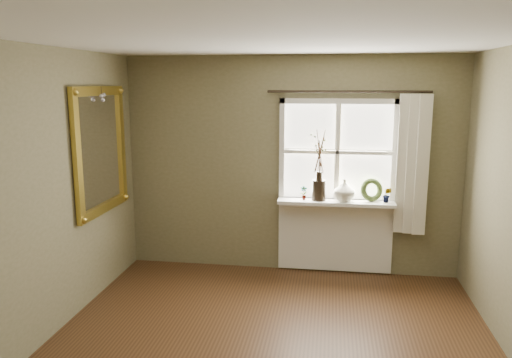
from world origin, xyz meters
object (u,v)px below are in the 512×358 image
object	(u,v)px
wreath	(371,192)
dark_jug	(319,190)
gilt_mirror	(101,150)
cream_vase	(344,190)

from	to	relation	value
wreath	dark_jug	bearing A→B (deg)	160.64
dark_jug	gilt_mirror	xyz separation A→B (m)	(-2.31, -0.77, 0.53)
gilt_mirror	wreath	bearing A→B (deg)	15.50
dark_jug	cream_vase	size ratio (longest dim) A/B	0.94
cream_vase	wreath	world-z (taller)	cream_vase
dark_jug	wreath	size ratio (longest dim) A/B	0.88
cream_vase	wreath	size ratio (longest dim) A/B	0.94
wreath	gilt_mirror	distance (m)	3.08
cream_vase	wreath	xyz separation A→B (m)	(0.31, 0.04, -0.02)
cream_vase	gilt_mirror	world-z (taller)	gilt_mirror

